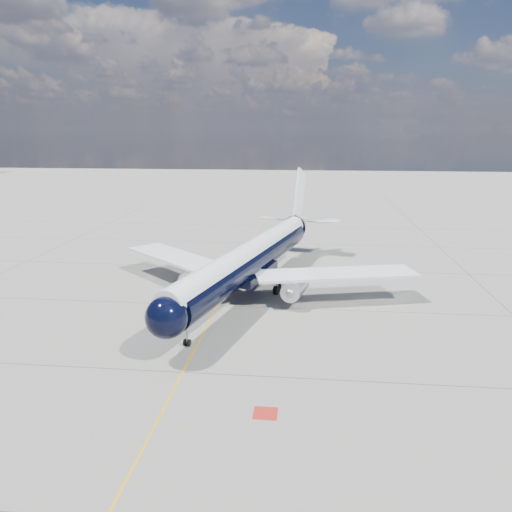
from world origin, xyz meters
name	(u,v)px	position (x,y,z in m)	size (l,w,h in m)	color
ground	(242,258)	(0.00, 30.00, 0.00)	(320.00, 320.00, 0.00)	gray
taxiway_centerline	(238,268)	(0.00, 25.00, 0.00)	(0.16, 160.00, 0.01)	#DD9B0B
red_marking	(265,413)	(6.80, -10.00, 0.00)	(1.60, 1.60, 0.01)	maroon
main_airliner	(253,257)	(3.17, 15.36, 3.97)	(35.26, 43.63, 12.78)	black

